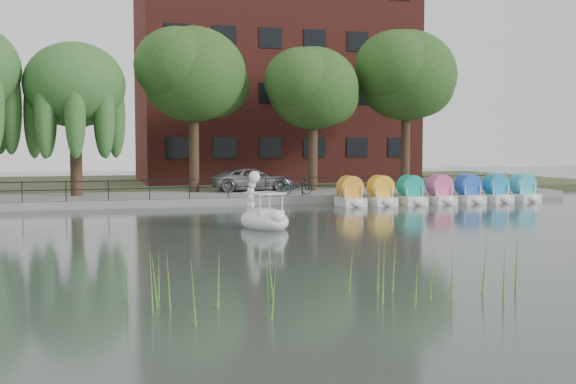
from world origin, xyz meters
name	(u,v)px	position (x,y,z in m)	size (l,w,h in m)	color
ground_plane	(307,238)	(0.00, 0.00, 0.00)	(120.00, 120.00, 0.00)	#414F48
promenade	(218,197)	(0.00, 16.00, 0.20)	(40.00, 6.00, 0.40)	gray
kerb	(229,202)	(0.00, 13.05, 0.20)	(40.00, 0.25, 0.40)	gray
land_strip	(182,184)	(0.00, 30.00, 0.18)	(60.00, 22.00, 0.36)	#47512D
railing	(228,183)	(0.00, 13.25, 1.15)	(32.00, 0.05, 1.00)	black
apartment_building	(274,61)	(7.00, 29.97, 9.36)	(20.00, 10.07, 18.00)	#4C1E16
willow_mid	(75,86)	(-7.50, 17.00, 6.25)	(5.32, 5.32, 8.15)	#473323
broadleaf_center	(193,75)	(-1.00, 18.00, 7.06)	(6.00, 6.00, 9.25)	#473323
broadleaf_right	(313,89)	(6.00, 17.50, 6.39)	(5.40, 5.40, 8.32)	#473323
broadleaf_far	(406,76)	(12.50, 18.50, 7.40)	(6.30, 6.30, 9.71)	#473323
minivan	(253,178)	(2.41, 17.68, 1.16)	(5.48, 2.52, 1.53)	gray
bicycle	(296,185)	(4.00, 14.29, 0.90)	(1.72, 0.60, 1.00)	gray
swan_boat	(264,216)	(-0.67, 3.30, 0.47)	(2.12, 2.82, 2.14)	white
pedal_boat_row	(440,192)	(11.03, 11.19, 0.61)	(11.35, 1.70, 1.40)	white
reed_bank	(525,263)	(2.00, -9.50, 0.60)	(24.00, 2.40, 1.20)	#669938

